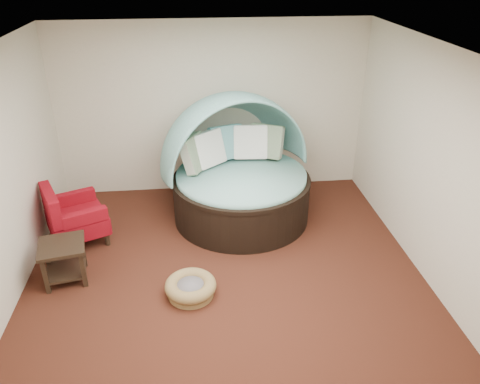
{
  "coord_description": "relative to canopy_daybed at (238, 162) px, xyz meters",
  "views": [
    {
      "loc": [
        -0.34,
        -4.84,
        3.72
      ],
      "look_at": [
        0.25,
        0.6,
        0.86
      ],
      "focal_mm": 35.0,
      "sensor_mm": 36.0,
      "label": 1
    }
  ],
  "objects": [
    {
      "name": "wall_front",
      "position": [
        -0.32,
        -4.02,
        0.52
      ],
      "size": [
        5.0,
        0.0,
        5.0
      ],
      "primitive_type": "plane",
      "rotation": [
        -1.57,
        0.0,
        0.0
      ],
      "color": "beige",
      "rests_on": "floor"
    },
    {
      "name": "red_armchair",
      "position": [
        -2.37,
        -0.56,
        -0.47
      ],
      "size": [
        0.99,
        0.99,
        0.88
      ],
      "rotation": [
        0.0,
        0.0,
        0.42
      ],
      "color": "black",
      "rests_on": "floor"
    },
    {
      "name": "pet_basket",
      "position": [
        -0.77,
        -1.89,
        -0.77
      ],
      "size": [
        0.81,
        0.81,
        0.22
      ],
      "rotation": [
        0.0,
        0.0,
        0.38
      ],
      "color": "brown",
      "rests_on": "floor"
    },
    {
      "name": "side_table",
      "position": [
        -2.32,
        -1.41,
        -0.54
      ],
      "size": [
        0.64,
        0.64,
        0.52
      ],
      "rotation": [
        0.0,
        0.0,
        0.2
      ],
      "color": "black",
      "rests_on": "floor"
    },
    {
      "name": "canopy_daybed",
      "position": [
        0.0,
        0.0,
        0.0
      ],
      "size": [
        2.65,
        2.6,
        1.9
      ],
      "rotation": [
        0.0,
        0.0,
        0.31
      ],
      "color": "black",
      "rests_on": "floor"
    },
    {
      "name": "wall_right",
      "position": [
        2.18,
        -1.52,
        0.52
      ],
      "size": [
        0.0,
        5.0,
        5.0
      ],
      "primitive_type": "plane",
      "rotation": [
        1.57,
        0.0,
        -1.57
      ],
      "color": "beige",
      "rests_on": "floor"
    },
    {
      "name": "wall_back",
      "position": [
        -0.32,
        0.98,
        0.52
      ],
      "size": [
        5.0,
        0.0,
        5.0
      ],
      "primitive_type": "plane",
      "rotation": [
        1.57,
        0.0,
        0.0
      ],
      "color": "beige",
      "rests_on": "floor"
    },
    {
      "name": "ceiling",
      "position": [
        -0.32,
        -1.52,
        1.92
      ],
      "size": [
        5.0,
        5.0,
        0.0
      ],
      "primitive_type": "plane",
      "rotation": [
        3.14,
        0.0,
        0.0
      ],
      "color": "white",
      "rests_on": "wall_back"
    },
    {
      "name": "floor",
      "position": [
        -0.32,
        -1.52,
        -0.88
      ],
      "size": [
        5.0,
        5.0,
        0.0
      ],
      "primitive_type": "plane",
      "color": "#451F13",
      "rests_on": "ground"
    }
  ]
}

